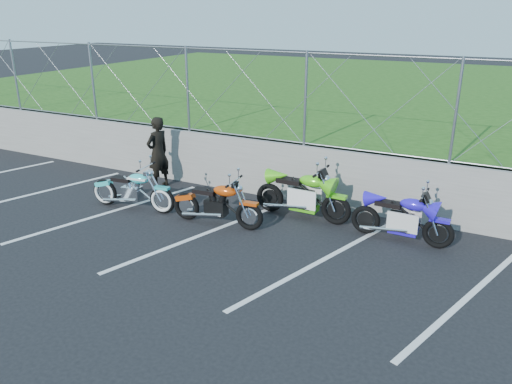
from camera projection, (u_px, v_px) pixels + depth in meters
The scene contains 10 objects.
ground at pixel (175, 255), 8.82m from camera, with size 90.00×90.00×0.00m, color black.
retaining_wall at pixel (263, 167), 11.52m from camera, with size 30.00×0.22×1.30m, color slate.
grass_field at pixel (374, 101), 19.87m from camera, with size 30.00×20.00×1.30m, color #244E15.
chain_link_fence at pixel (263, 96), 10.95m from camera, with size 28.00×0.03×2.00m.
parking_lines at pixel (260, 246), 9.14m from camera, with size 18.29×4.31×0.01m.
cruiser_turquoise at pixel (134, 191), 10.72m from camera, with size 2.03×0.64×1.01m.
naked_orange at pixel (218, 205), 9.92m from camera, with size 1.98×0.67×0.98m.
sportbike_green at pixel (303, 197), 10.24m from camera, with size 2.11×0.75×1.09m.
sportbike_blue at pixel (403, 220), 9.22m from camera, with size 1.91×0.68×0.99m.
person_standing at pixel (158, 153), 11.92m from camera, with size 0.63×0.41×1.73m, color black.
Camera 1 is at (4.89, -6.37, 4.08)m, focal length 35.00 mm.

